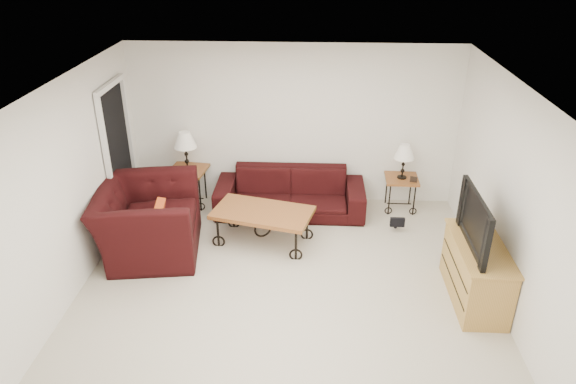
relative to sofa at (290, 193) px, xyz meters
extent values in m
plane|color=#BFB4A3|center=(0.04, -2.02, -0.33)|extent=(5.00, 5.00, 0.00)
cube|color=white|center=(0.04, 0.48, 0.92)|extent=(5.00, 0.02, 2.50)
cube|color=white|center=(0.04, -4.52, 0.92)|extent=(5.00, 0.02, 2.50)
cube|color=white|center=(-2.46, -2.02, 0.92)|extent=(0.02, 5.00, 2.50)
cube|color=white|center=(2.54, -2.02, 0.92)|extent=(0.02, 5.00, 2.50)
plane|color=white|center=(0.04, -2.02, 2.17)|extent=(5.00, 5.00, 0.00)
cube|color=black|center=(-2.43, -0.37, 0.69)|extent=(0.08, 0.94, 2.04)
imported|color=black|center=(0.00, 0.00, 0.00)|extent=(2.26, 0.89, 0.66)
cube|color=brown|center=(-1.60, 0.18, -0.03)|extent=(0.62, 0.62, 0.61)
cube|color=brown|center=(1.71, 0.18, -0.06)|extent=(0.51, 0.51, 0.54)
cube|color=black|center=(-1.75, 0.03, 0.33)|extent=(0.12, 0.02, 0.10)
cube|color=black|center=(1.86, 0.03, 0.25)|extent=(0.11, 0.04, 0.09)
cube|color=brown|center=(-0.33, -0.91, -0.08)|extent=(1.47, 1.03, 0.50)
imported|color=black|center=(-1.84, -1.19, 0.14)|extent=(1.45, 1.60, 0.94)
cube|color=#CE441A|center=(-1.69, -1.24, 0.19)|extent=(0.17, 0.44, 0.42)
cube|color=#BB8745|center=(2.27, -2.04, 0.04)|extent=(0.51, 1.22, 0.73)
imported|color=black|center=(2.25, -2.04, 0.72)|extent=(0.14, 1.10, 0.63)
ellipsoid|color=black|center=(1.57, -0.44, -0.12)|extent=(0.37, 0.32, 0.41)
camera|label=1|loc=(0.33, -7.20, 3.61)|focal=32.85mm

